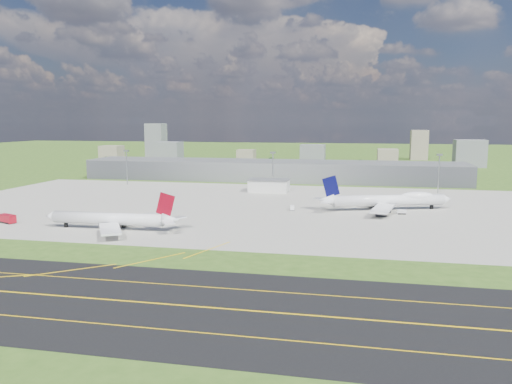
% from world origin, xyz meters
% --- Properties ---
extents(ground, '(1400.00, 1400.00, 0.00)m').
position_xyz_m(ground, '(0.00, 150.00, 0.00)').
color(ground, '#36591C').
rests_on(ground, ground).
extents(taxiway, '(1400.00, 60.00, 0.06)m').
position_xyz_m(taxiway, '(0.00, -110.00, 0.03)').
color(taxiway, black).
rests_on(taxiway, ground).
extents(apron, '(360.00, 190.00, 0.08)m').
position_xyz_m(apron, '(10.00, 40.00, 0.04)').
color(apron, '#9B988D').
rests_on(apron, ground).
extents(terminal, '(300.00, 42.00, 15.00)m').
position_xyz_m(terminal, '(0.00, 165.00, 7.50)').
color(terminal, slate).
rests_on(terminal, ground).
extents(ops_building, '(26.00, 16.00, 8.00)m').
position_xyz_m(ops_building, '(10.00, 100.00, 4.00)').
color(ops_building, silver).
rests_on(ops_building, ground).
extents(mast_west, '(3.50, 2.00, 25.90)m').
position_xyz_m(mast_west, '(-100.00, 115.00, 17.71)').
color(mast_west, gray).
rests_on(mast_west, ground).
extents(mast_center, '(3.50, 2.00, 25.90)m').
position_xyz_m(mast_center, '(10.00, 115.00, 17.71)').
color(mast_center, gray).
rests_on(mast_center, ground).
extents(mast_east, '(3.50, 2.00, 25.90)m').
position_xyz_m(mast_east, '(120.00, 115.00, 17.71)').
color(mast_east, gray).
rests_on(mast_east, ground).
extents(airliner_red_twin, '(62.60, 48.91, 17.21)m').
position_xyz_m(airliner_red_twin, '(-35.88, -30.15, 4.58)').
color(airliner_red_twin, white).
rests_on(airliner_red_twin, ground).
extents(airliner_blue_quad, '(70.95, 54.37, 19.04)m').
position_xyz_m(airliner_blue_quad, '(84.63, 43.86, 5.29)').
color(airliner_blue_quad, white).
rests_on(airliner_blue_quad, ground).
extents(fire_truck, '(9.82, 6.58, 4.03)m').
position_xyz_m(fire_truck, '(-90.58, -27.30, 2.00)').
color(fire_truck, '#A00B1A').
rests_on(fire_truck, ground).
extents(tug_yellow, '(3.44, 2.47, 1.59)m').
position_xyz_m(tug_yellow, '(-39.15, -18.27, 0.84)').
color(tug_yellow, '#C7850B').
rests_on(tug_yellow, ground).
extents(van_white_near, '(2.81, 5.16, 2.52)m').
position_xyz_m(van_white_near, '(34.67, 32.75, 1.27)').
color(van_white_near, white).
rests_on(van_white_near, ground).
extents(van_white_far, '(4.90, 2.71, 2.44)m').
position_xyz_m(van_white_far, '(90.60, 32.56, 1.23)').
color(van_white_far, silver).
rests_on(van_white_far, ground).
extents(bldg_far_w, '(24.00, 20.00, 18.00)m').
position_xyz_m(bldg_far_w, '(-220.00, 320.00, 9.00)').
color(bldg_far_w, gray).
rests_on(bldg_far_w, ground).
extents(bldg_w, '(28.00, 22.00, 24.00)m').
position_xyz_m(bldg_w, '(-140.00, 300.00, 12.00)').
color(bldg_w, slate).
rests_on(bldg_w, ground).
extents(bldg_cw, '(20.00, 18.00, 14.00)m').
position_xyz_m(bldg_cw, '(-60.00, 340.00, 7.00)').
color(bldg_cw, gray).
rests_on(bldg_cw, ground).
extents(bldg_c, '(26.00, 20.00, 22.00)m').
position_xyz_m(bldg_c, '(20.00, 310.00, 11.00)').
color(bldg_c, slate).
rests_on(bldg_c, ground).
extents(bldg_ce, '(22.00, 24.00, 16.00)m').
position_xyz_m(bldg_ce, '(100.00, 350.00, 8.00)').
color(bldg_ce, gray).
rests_on(bldg_ce, ground).
extents(bldg_e, '(30.00, 22.00, 28.00)m').
position_xyz_m(bldg_e, '(180.00, 320.00, 14.00)').
color(bldg_e, slate).
rests_on(bldg_e, ground).
extents(bldg_tall_w, '(22.00, 20.00, 44.00)m').
position_xyz_m(bldg_tall_w, '(-180.00, 360.00, 22.00)').
color(bldg_tall_w, slate).
rests_on(bldg_tall_w, ground).
extents(bldg_tall_e, '(20.00, 18.00, 36.00)m').
position_xyz_m(bldg_tall_e, '(140.00, 410.00, 18.00)').
color(bldg_tall_e, gray).
rests_on(bldg_tall_e, ground).
extents(tree_far_w, '(7.20, 7.20, 8.80)m').
position_xyz_m(tree_far_w, '(-200.00, 270.00, 5.18)').
color(tree_far_w, '#382314').
rests_on(tree_far_w, ground).
extents(tree_w, '(6.75, 6.75, 8.25)m').
position_xyz_m(tree_w, '(-110.00, 265.00, 4.86)').
color(tree_w, '#382314').
rests_on(tree_w, ground).
extents(tree_c, '(8.10, 8.10, 9.90)m').
position_xyz_m(tree_c, '(-20.00, 280.00, 5.84)').
color(tree_c, '#382314').
rests_on(tree_c, ground).
extents(tree_e, '(7.65, 7.65, 9.35)m').
position_xyz_m(tree_e, '(70.00, 275.00, 5.51)').
color(tree_e, '#382314').
rests_on(tree_e, ground).
extents(tree_far_e, '(6.30, 6.30, 7.70)m').
position_xyz_m(tree_far_e, '(160.00, 285.00, 4.53)').
color(tree_far_e, '#382314').
rests_on(tree_far_e, ground).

